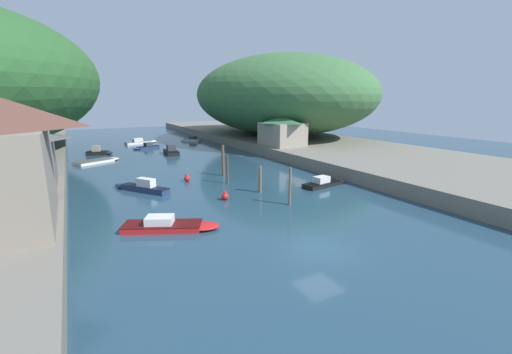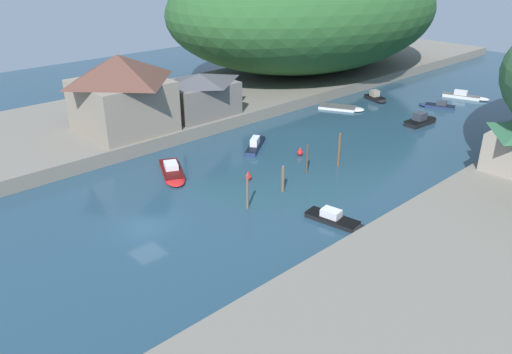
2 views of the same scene
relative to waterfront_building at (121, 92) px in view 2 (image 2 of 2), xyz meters
name	(u,v)px [view 2 (image 2 of 2)]	position (x,y,z in m)	size (l,w,h in m)	color
water_surface	(367,138)	(18.38, 21.20, -5.86)	(130.00, 130.00, 0.00)	#234256
left_bank	(233,92)	(-5.92, 21.20, -5.13)	(22.00, 120.00, 1.47)	slate
hillside_left	(308,10)	(-7.02, 38.62, 5.32)	(36.07, 50.49, 19.41)	#285628
waterfront_building	(121,92)	(0.00, 0.00, 0.00)	(10.21, 9.72, 8.48)	gray
boathouse_shed	(200,94)	(1.52, 9.66, -1.73)	(6.54, 9.03, 5.17)	slate
boat_red_skiff	(437,105)	(17.50, 38.77, -5.56)	(5.04, 3.07, 1.01)	navy
boat_cabin_cruiser	(256,143)	(11.39, 9.88, -5.47)	(4.67, 5.99, 1.32)	navy
boat_far_upstream	(343,108)	(9.12, 28.35, -5.67)	(6.51, 4.79, 0.39)	white
boat_white_cruiser	(338,220)	(28.53, 2.94, -5.55)	(5.71, 2.38, 1.05)	black
boat_mid_channel	(172,172)	(11.43, -1.44, -5.57)	(6.65, 4.44, 0.95)	red
boat_yellow_tender	(376,98)	(9.74, 35.34, -5.44)	(4.16, 2.66, 1.43)	black
boat_moored_right	(466,96)	(18.12, 46.06, -5.52)	(6.64, 3.23, 1.12)	white
boat_navy_launch	(422,120)	(19.85, 30.75, -5.39)	(2.12, 5.47, 1.59)	black
mooring_post_nearest	(247,191)	(21.64, -0.70, -4.23)	(0.22, 0.22, 3.26)	brown
mooring_post_second	(283,178)	(21.35, 3.90, -4.58)	(0.29, 0.29, 2.55)	brown
mooring_post_middle	(307,159)	(20.06, 8.61, -4.37)	(0.21, 0.21, 2.96)	#4C3D2D
mooring_post_fourth	(339,150)	(21.13, 12.26, -4.07)	(0.30, 0.30, 3.57)	brown
channel_buoy_near	(300,152)	(16.55, 11.48, -5.49)	(0.64, 0.64, 0.96)	red
channel_buoy_far	(248,177)	(17.42, 3.20, -5.50)	(0.62, 0.62, 0.94)	red
person_on_quay	(216,107)	(2.88, 11.00, -3.41)	(0.31, 0.43, 1.69)	#282D3D
person_by_boathouse	(213,111)	(3.64, 9.84, -3.41)	(0.31, 0.42, 1.69)	#282D3D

